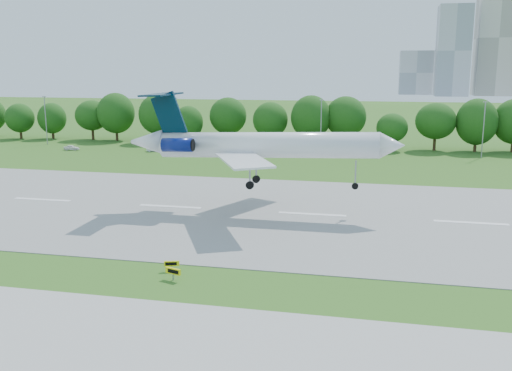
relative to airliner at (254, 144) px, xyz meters
name	(u,v)px	position (x,y,z in m)	size (l,w,h in m)	color
ground	(79,266)	(-12.07, -24.97, -9.27)	(600.00, 600.00, 0.00)	#315817
runway	(170,207)	(-12.07, 0.03, -9.23)	(400.00, 45.00, 0.08)	gray
tree_line	(265,121)	(-12.07, 67.03, -3.08)	(288.40, 8.40, 10.40)	#382314
light_poles	(246,124)	(-14.57, 57.03, -2.93)	(175.90, 0.25, 12.19)	gray
skyline	(488,52)	(88.10, 365.65, 21.19)	(127.00, 52.00, 80.00)	#B2B2B7
airliner	(254,144)	(0.00, 0.00, 0.00)	(36.84, 26.95, 12.58)	white
taxi_sign_centre	(173,271)	(-1.63, -26.55, -8.41)	(1.63, 0.69, 1.16)	gray
taxi_sign_right	(172,264)	(-2.60, -24.35, -8.51)	(1.44, 0.59, 1.03)	gray
service_vehicle_a	(154,149)	(-35.30, 50.76, -8.68)	(1.25, 3.57, 1.18)	silver
service_vehicle_b	(72,148)	(-55.45, 48.75, -8.66)	(1.44, 3.58, 1.22)	white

